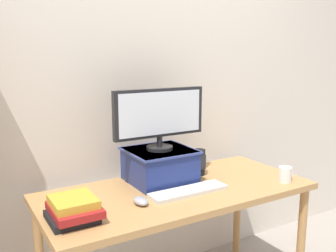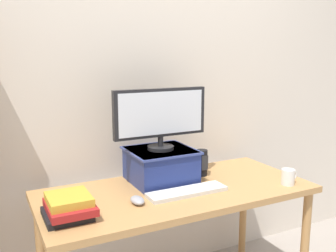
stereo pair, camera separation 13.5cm
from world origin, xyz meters
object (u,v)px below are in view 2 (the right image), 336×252
riser_box (161,164)px  desk_speaker (202,163)px  coffee_mug (288,177)px  keyboard (187,192)px  book_stack (69,207)px  desk (177,202)px  computer_mouse (137,200)px  computer_monitor (161,115)px

riser_box → desk_speaker: (0.27, -0.02, -0.02)m
riser_box → coffee_mug: (0.62, -0.39, -0.06)m
keyboard → book_stack: size_ratio=1.75×
riser_box → book_stack: bearing=-156.5°
desk_speaker → keyboard: bearing=-135.5°
desk → riser_box: (-0.02, 0.16, 0.18)m
riser_box → book_stack: 0.65m
book_stack → desk: bearing=9.0°
riser_box → book_stack: (-0.59, -0.26, -0.05)m
computer_mouse → coffee_mug: size_ratio=1.00×
book_stack → desk_speaker: size_ratio=1.58×
desk → coffee_mug: (0.60, -0.23, 0.12)m
computer_mouse → coffee_mug: 0.89m
computer_monitor → coffee_mug: 0.81m
coffee_mug → desk_speaker: size_ratio=0.65×
riser_box → computer_monitor: (0.00, -0.00, 0.29)m
computer_mouse → coffee_mug: bearing=-8.5°
coffee_mug → keyboard: bearing=167.0°
computer_monitor → book_stack: 0.73m
book_stack → coffee_mug: book_stack is taller
riser_box → coffee_mug: size_ratio=3.58×
desk → desk_speaker: (0.25, 0.14, 0.16)m
desk_speaker → coffee_mug: bearing=-45.7°
coffee_mug → desk_speaker: desk_speaker is taller
book_stack → desk_speaker: desk_speaker is taller
desk_speaker → computer_mouse: bearing=-155.9°
desk → keyboard: size_ratio=3.40×
computer_monitor → keyboard: bearing=-81.7°
coffee_mug → desk_speaker: (-0.36, 0.36, 0.03)m
riser_box → computer_mouse: size_ratio=3.59×
computer_monitor → desk: bearing=-81.8°
computer_monitor → computer_mouse: computer_monitor is taller
riser_box → keyboard: 0.27m
riser_box → coffee_mug: riser_box is taller
riser_box → book_stack: riser_box is taller
book_stack → desk_speaker: 0.89m
desk_speaker → computer_monitor: bearing=175.6°
computer_monitor → computer_mouse: size_ratio=5.42×
keyboard → riser_box: bearing=98.3°
coffee_mug → desk_speaker: 0.51m
keyboard → coffee_mug: coffee_mug is taller
computer_monitor → coffee_mug: (0.62, -0.39, -0.35)m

